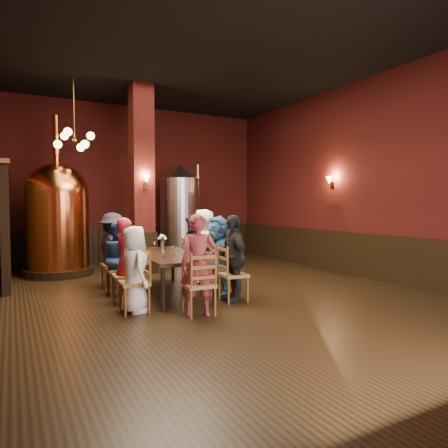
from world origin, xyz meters
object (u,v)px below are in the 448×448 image
person_2 (119,258)px  rose_vase (163,239)px  steel_vessel (180,214)px  person_1 (126,260)px  dining_table (169,257)px  person_0 (134,269)px  copper_kettle (58,217)px

person_2 → rose_vase: bearing=-67.4°
steel_vessel → rose_vase: (-1.58, -2.96, -0.44)m
person_1 → dining_table: bearing=-81.5°
person_0 → copper_kettle: size_ratio=0.36×
dining_table → copper_kettle: copper_kettle is taller
rose_vase → person_1: bearing=-134.3°
person_1 → person_2: bearing=-12.7°
person_0 → person_1: bearing=-5.5°
copper_kettle → rose_vase: bearing=-52.6°
person_0 → person_1: 0.67m
copper_kettle → steel_vessel: bearing=11.1°
person_2 → copper_kettle: size_ratio=0.36×
person_1 → person_0: bearing=167.3°
person_1 → person_2: (0.04, 0.66, -0.05)m
person_0 → rose_vase: person_0 is taller
copper_kettle → steel_vessel: 3.40m
person_2 → copper_kettle: 2.88m
dining_table → person_0: (-0.91, -0.95, -0.02)m
person_2 → person_1: bearing=177.6°
person_0 → person_1: (0.04, 0.67, 0.05)m
person_1 → rose_vase: bearing=-53.7°
person_2 → dining_table: bearing=-113.6°
copper_kettle → person_2: bearing=-74.0°
rose_vase → dining_table: bearing=-101.6°
person_0 → steel_vessel: (2.65, 4.68, 0.72)m
person_2 → person_0: bearing=177.6°
steel_vessel → rose_vase: steel_vessel is taller
person_2 → rose_vase: (0.99, 0.39, 0.28)m
person_0 → rose_vase: bearing=-33.9°
person_1 → rose_vase: 1.49m
dining_table → person_1: (-0.87, -0.28, 0.03)m
person_2 → steel_vessel: (2.57, 3.35, 0.71)m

